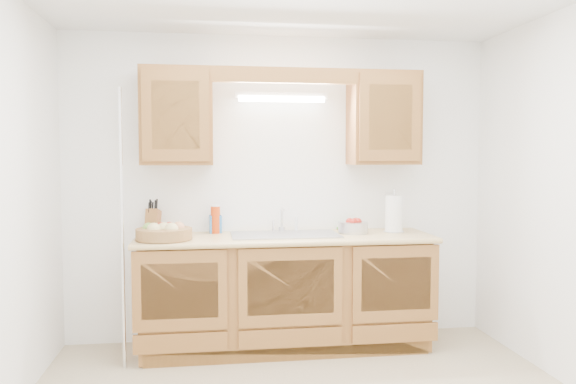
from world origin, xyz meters
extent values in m
cube|color=white|center=(0.00, 1.50, 1.25)|extent=(3.50, 0.02, 2.50)
cube|color=white|center=(0.00, -1.50, 1.25)|extent=(3.50, 0.02, 2.50)
cube|color=brown|center=(0.00, 1.20, 0.44)|extent=(2.20, 0.60, 0.86)
cube|color=#E8C579|center=(0.00, 1.19, 0.88)|extent=(2.30, 0.63, 0.04)
cube|color=brown|center=(-0.83, 1.33, 1.83)|extent=(0.55, 0.33, 0.75)
cube|color=brown|center=(0.83, 1.33, 1.83)|extent=(0.55, 0.33, 0.75)
cube|color=brown|center=(0.00, 1.19, 2.14)|extent=(2.20, 0.05, 0.12)
cylinder|color=white|center=(0.00, 1.40, 1.98)|extent=(0.70, 0.05, 0.05)
cube|color=white|center=(0.00, 1.43, 2.01)|extent=(0.76, 0.06, 0.05)
cube|color=#9E9EA3|center=(0.00, 1.21, 0.90)|extent=(0.84, 0.46, 0.01)
cube|color=#9E9EA3|center=(-0.21, 1.21, 0.82)|extent=(0.39, 0.40, 0.16)
cube|color=#9E9EA3|center=(0.21, 1.21, 0.82)|extent=(0.39, 0.40, 0.16)
cylinder|color=silver|center=(0.00, 1.41, 0.92)|extent=(0.06, 0.06, 0.04)
cylinder|color=silver|center=(0.00, 1.41, 1.00)|extent=(0.02, 0.02, 0.16)
cylinder|color=silver|center=(0.00, 1.35, 1.09)|extent=(0.02, 0.12, 0.02)
cylinder|color=white|center=(0.12, 1.41, 0.96)|extent=(0.03, 0.03, 0.12)
cylinder|color=silver|center=(-1.20, 0.94, 1.00)|extent=(0.03, 0.03, 2.00)
cube|color=white|center=(0.95, 1.49, 1.15)|extent=(0.08, 0.01, 0.12)
cylinder|color=olive|center=(-0.92, 1.08, 0.95)|extent=(0.42, 0.42, 0.08)
sphere|color=#D8C67F|center=(-0.99, 1.03, 0.98)|extent=(0.10, 0.10, 0.10)
sphere|color=#D8C67F|center=(-0.86, 1.02, 0.98)|extent=(0.10, 0.10, 0.10)
sphere|color=tan|center=(-0.82, 1.13, 0.98)|extent=(0.10, 0.10, 0.10)
sphere|color=#9E1C12|center=(-0.94, 1.15, 0.98)|extent=(0.09, 0.09, 0.09)
sphere|color=#72A53F|center=(-1.04, 1.11, 0.98)|extent=(0.09, 0.09, 0.09)
sphere|color=#D8C67F|center=(-0.92, 1.07, 0.98)|extent=(0.10, 0.10, 0.10)
sphere|color=#9E1C12|center=(-0.89, 1.18, 0.98)|extent=(0.09, 0.09, 0.09)
cube|color=brown|center=(-1.03, 1.38, 1.00)|extent=(0.13, 0.18, 0.22)
cylinder|color=black|center=(-1.06, 1.37, 1.12)|extent=(0.02, 0.04, 0.08)
cylinder|color=black|center=(-1.03, 1.37, 1.12)|extent=(0.02, 0.04, 0.08)
cylinder|color=black|center=(-1.00, 1.37, 1.12)|extent=(0.02, 0.04, 0.08)
cylinder|color=black|center=(-1.05, 1.40, 1.13)|extent=(0.02, 0.04, 0.08)
cylinder|color=black|center=(-1.01, 1.40, 1.13)|extent=(0.02, 0.04, 0.08)
cylinder|color=black|center=(-1.06, 1.43, 1.14)|extent=(0.02, 0.04, 0.08)
cylinder|color=black|center=(-1.00, 1.43, 1.14)|extent=(0.02, 0.04, 0.08)
cylinder|color=#CB3A0B|center=(-0.54, 1.39, 1.01)|extent=(0.08, 0.08, 0.22)
cylinder|color=white|center=(-0.54, 1.39, 1.12)|extent=(0.08, 0.08, 0.01)
imported|color=blue|center=(-0.54, 1.41, 1.01)|extent=(0.10, 0.10, 0.21)
cube|color=#CC333F|center=(0.54, 1.44, 0.90)|extent=(0.13, 0.10, 0.01)
cube|color=green|center=(0.54, 1.44, 0.91)|extent=(0.13, 0.10, 0.02)
cylinder|color=silver|center=(0.89, 1.23, 0.91)|extent=(0.17, 0.17, 0.01)
cylinder|color=silver|center=(0.89, 1.23, 1.07)|extent=(0.02, 0.02, 0.34)
cylinder|color=white|center=(0.89, 1.23, 1.06)|extent=(0.16, 0.16, 0.29)
sphere|color=silver|center=(0.89, 1.23, 1.24)|extent=(0.02, 0.02, 0.02)
cylinder|color=silver|center=(0.55, 1.23, 0.95)|extent=(0.30, 0.30, 0.09)
sphere|color=#9E1C12|center=(0.53, 1.23, 0.99)|extent=(0.06, 0.06, 0.06)
sphere|color=#9E1C12|center=(0.58, 1.25, 0.99)|extent=(0.06, 0.06, 0.06)
sphere|color=#9E1C12|center=(0.55, 1.21, 0.99)|extent=(0.06, 0.06, 0.06)
sphere|color=#9E1C12|center=(0.59, 1.22, 0.99)|extent=(0.06, 0.06, 0.06)
camera|label=1|loc=(-0.58, -3.13, 1.52)|focal=35.00mm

